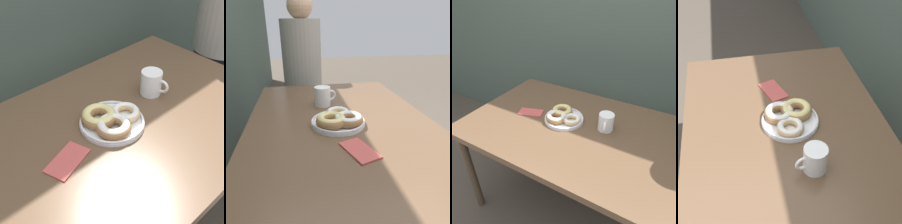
% 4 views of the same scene
% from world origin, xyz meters
% --- Properties ---
extents(ground_plane, '(14.00, 14.00, 0.00)m').
position_xyz_m(ground_plane, '(0.00, 0.00, 0.00)').
color(ground_plane, '#4C4238').
extents(dining_table, '(1.28, 0.86, 0.74)m').
position_xyz_m(dining_table, '(0.00, 0.35, 0.67)').
color(dining_table, brown).
rests_on(dining_table, ground_plane).
extents(donut_plate, '(0.25, 0.26, 0.06)m').
position_xyz_m(donut_plate, '(-0.07, 0.37, 0.77)').
color(donut_plate, white).
rests_on(donut_plate, dining_table).
extents(coffee_mug, '(0.09, 0.12, 0.10)m').
position_xyz_m(coffee_mug, '(0.20, 0.41, 0.79)').
color(coffee_mug, white).
rests_on(coffee_mug, dining_table).
extents(person_figure, '(0.34, 0.31, 1.38)m').
position_xyz_m(person_figure, '(0.92, 0.49, 0.73)').
color(person_figure, '#232838').
rests_on(person_figure, ground_plane).
extents(napkin, '(0.18, 0.13, 0.01)m').
position_xyz_m(napkin, '(-0.29, 0.33, 0.74)').
color(napkin, '#BC4C47').
rests_on(napkin, dining_table).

